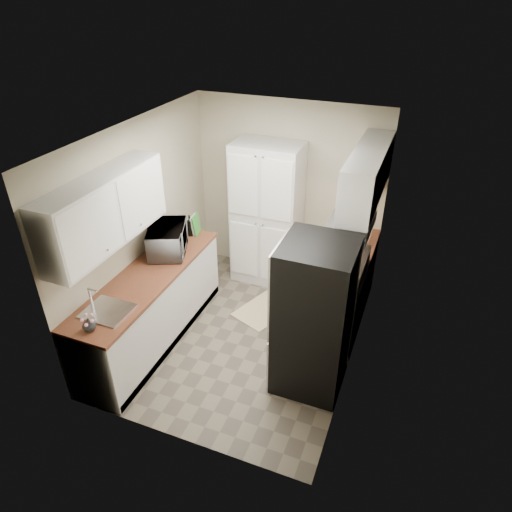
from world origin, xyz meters
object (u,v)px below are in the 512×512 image
at_px(wine_bottle, 190,226).
at_px(pantry_cabinet, 267,215).
at_px(microwave, 168,239).
at_px(electric_range, 332,303).
at_px(refrigerator, 314,318).
at_px(toaster_oven, 349,233).

bearing_deg(wine_bottle, pantry_cabinet, 44.70).
bearing_deg(microwave, wine_bottle, -29.43).
height_order(pantry_cabinet, electric_range, pantry_cabinet).
height_order(electric_range, wine_bottle, wine_bottle).
height_order(electric_range, refrigerator, refrigerator).
xyz_separation_m(electric_range, wine_bottle, (-1.94, 0.16, 0.57)).
bearing_deg(wine_bottle, microwave, -96.17).
relative_size(microwave, wine_bottle, 2.33).
distance_m(pantry_cabinet, refrigerator, 2.07).
distance_m(electric_range, microwave, 2.11).
xyz_separation_m(wine_bottle, toaster_oven, (1.93, 0.63, -0.03)).
xyz_separation_m(electric_range, refrigerator, (-0.03, -0.80, 0.37)).
height_order(refrigerator, wine_bottle, refrigerator).
height_order(pantry_cabinet, toaster_oven, pantry_cabinet).
bearing_deg(toaster_oven, electric_range, -89.43).
distance_m(pantry_cabinet, electric_range, 1.58).
xyz_separation_m(microwave, wine_bottle, (0.05, 0.46, -0.04)).
bearing_deg(microwave, pantry_cabinet, -57.10).
bearing_deg(refrigerator, electric_range, 87.52).
xyz_separation_m(pantry_cabinet, wine_bottle, (-0.77, -0.76, 0.05)).
xyz_separation_m(pantry_cabinet, refrigerator, (1.14, -1.73, -0.15)).
height_order(microwave, wine_bottle, microwave).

